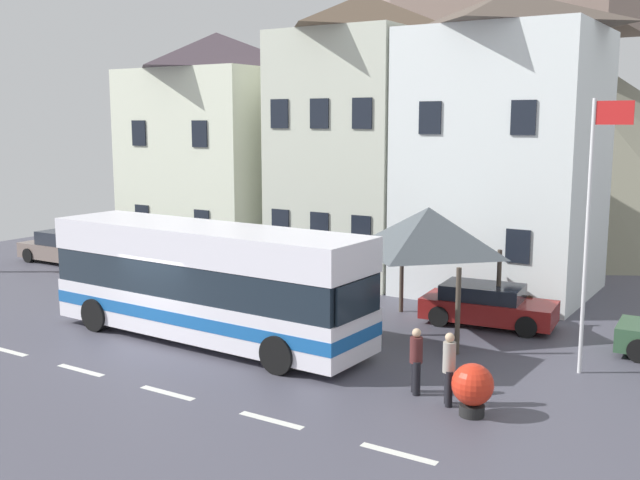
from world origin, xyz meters
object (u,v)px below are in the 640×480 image
object	(u,v)px
hilltop_castle	(521,112)
harbour_buoy	(473,387)
parked_car_01	(487,305)
parked_car_02	(138,260)
transit_bus	(206,284)
parked_car_00	(67,247)
pedestrian_01	(416,360)
pedestrian_02	(344,312)
pedestrian_00	(449,367)
public_bench	(505,306)
townhouse_00	(219,146)
flagpole	(592,217)
townhouse_01	(363,137)
townhouse_02	(504,145)
bus_shelter	(428,231)

from	to	relation	value
hilltop_castle	harbour_buoy	distance (m)	35.43
parked_car_01	parked_car_02	world-z (taller)	same
hilltop_castle	transit_bus	world-z (taller)	hilltop_castle
transit_bus	parked_car_02	bearing A→B (deg)	148.78
parked_car_00	pedestrian_01	size ratio (longest dim) A/B	2.86
pedestrian_02	transit_bus	bearing A→B (deg)	-152.58
pedestrian_00	public_bench	distance (m)	7.74
hilltop_castle	parked_car_00	bearing A→B (deg)	-114.22
townhouse_00	flagpole	xyz separation A→B (m)	(18.50, -8.09, -1.14)
public_bench	pedestrian_02	bearing A→B (deg)	-122.34
parked_car_00	flagpole	bearing A→B (deg)	172.75
townhouse_01	townhouse_00	bearing A→B (deg)	-179.30
townhouse_02	transit_bus	distance (m)	12.37
townhouse_02	transit_bus	bearing A→B (deg)	-115.15
parked_car_00	pedestrian_00	world-z (taller)	pedestrian_00
pedestrian_02	hilltop_castle	bearing A→B (deg)	98.78
parked_car_02	flagpole	world-z (taller)	flagpole
townhouse_02	hilltop_castle	world-z (taller)	hilltop_castle
transit_bus	pedestrian_02	xyz separation A→B (m)	(3.50, 1.82, -0.75)
townhouse_02	pedestrian_01	xyz separation A→B (m)	(1.90, -11.35, -4.60)
hilltop_castle	pedestrian_02	xyz separation A→B (m)	(4.71, -30.46, -5.89)
pedestrian_00	pedestrian_02	bearing A→B (deg)	147.57
parked_car_01	hilltop_castle	bearing A→B (deg)	99.94
hilltop_castle	parked_car_02	xyz separation A→B (m)	(-7.22, -26.80, -6.19)
townhouse_00	harbour_buoy	world-z (taller)	townhouse_00
townhouse_00	townhouse_01	bearing A→B (deg)	0.70
public_bench	pedestrian_00	bearing A→B (deg)	-80.62
pedestrian_02	public_bench	xyz separation A→B (m)	(3.08, 4.87, -0.45)
townhouse_02	parked_car_02	world-z (taller)	townhouse_02
bus_shelter	pedestrian_00	size ratio (longest dim) A/B	2.25
parked_car_02	public_bench	bearing A→B (deg)	11.76
townhouse_02	parked_car_00	bearing A→B (deg)	-164.84
parked_car_00	hilltop_castle	bearing A→B (deg)	-114.25
parked_car_02	harbour_buoy	size ratio (longest dim) A/B	3.49
pedestrian_01	pedestrian_00	bearing A→B (deg)	-16.18
parked_car_01	townhouse_00	bearing A→B (deg)	155.40
pedestrian_00	pedestrian_01	bearing A→B (deg)	163.82
townhouse_01	pedestrian_01	distance (m)	14.95
townhouse_01	harbour_buoy	size ratio (longest dim) A/B	9.72
flagpole	harbour_buoy	distance (m)	5.44
pedestrian_01	public_bench	distance (m)	7.37
bus_shelter	flagpole	xyz separation A→B (m)	(4.94, -1.44, 0.91)
harbour_buoy	parked_car_02	bearing A→B (deg)	158.39
townhouse_02	bus_shelter	distance (m)	6.81
parked_car_02	pedestrian_02	xyz separation A→B (m)	(11.92, -3.65, 0.30)
transit_bus	bus_shelter	bearing A→B (deg)	42.71
public_bench	harbour_buoy	distance (m)	8.16
parked_car_02	pedestrian_01	world-z (taller)	pedestrian_01
hilltop_castle	pedestrian_01	xyz separation A→B (m)	(8.12, -32.95, -6.02)
hilltop_castle	parked_car_00	world-z (taller)	hilltop_castle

